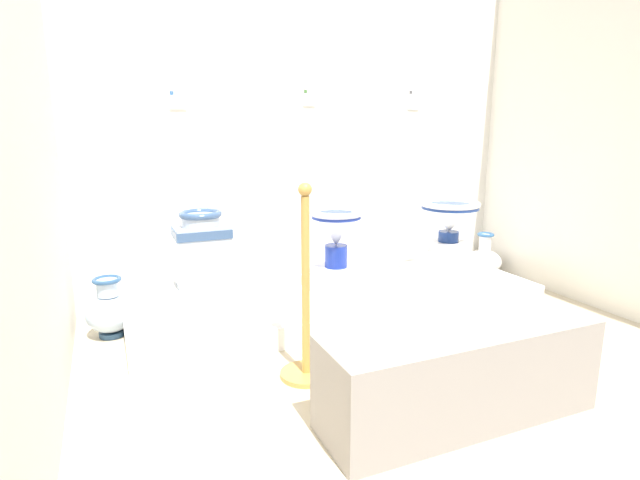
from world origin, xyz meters
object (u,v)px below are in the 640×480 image
object	(u,v)px
plinth_block_squat_floral	(205,298)
museum_bench	(460,374)
plinth_block_leftmost	(447,262)
antique_toilet_squat_floral	(202,248)
info_placard_second	(309,97)
decorative_vase_companion	(484,260)
info_placard_third	(414,99)
plinth_block_tall_cobalt	(336,282)
decorative_vase_corner	(110,311)
stanchion_post_near_left	(306,323)
antique_toilet_leftmost	(449,218)
antique_toilet_tall_cobalt	(336,233)
info_placard_first	(177,99)

from	to	relation	value
plinth_block_squat_floral	museum_bench	world-z (taller)	museum_bench
plinth_block_leftmost	museum_bench	xyz separation A→B (m)	(-0.98, -1.39, -0.02)
antique_toilet_squat_floral	info_placard_second	world-z (taller)	info_placard_second
info_placard_second	decorative_vase_companion	distance (m)	1.91
info_placard_third	plinth_block_tall_cobalt	bearing A→B (deg)	-151.31
decorative_vase_corner	stanchion_post_near_left	distance (m)	1.25
decorative_vase_corner	antique_toilet_leftmost	bearing A→B (deg)	-2.35
antique_toilet_leftmost	museum_bench	distance (m)	1.74
plinth_block_tall_cobalt	museum_bench	bearing A→B (deg)	-93.24
antique_toilet_leftmost	antique_toilet_squat_floral	bearing A→B (deg)	-178.00
antique_toilet_squat_floral	museum_bench	world-z (taller)	antique_toilet_squat_floral
antique_toilet_tall_cobalt	decorative_vase_companion	size ratio (longest dim) A/B	1.19
antique_toilet_tall_cobalt	antique_toilet_leftmost	xyz separation A→B (m)	(0.90, 0.01, 0.03)
plinth_block_squat_floral	stanchion_post_near_left	size ratio (longest dim) A/B	0.41
antique_toilet_squat_floral	antique_toilet_leftmost	bearing A→B (deg)	2.00
plinth_block_squat_floral	info_placard_third	xyz separation A→B (m)	(1.74, 0.52, 1.19)
decorative_vase_corner	museum_bench	distance (m)	1.98
antique_toilet_tall_cobalt	stanchion_post_near_left	size ratio (longest dim) A/B	0.45
antique_toilet_leftmost	stanchion_post_near_left	bearing A→B (deg)	-150.59
antique_toilet_squat_floral	stanchion_post_near_left	size ratio (longest dim) A/B	0.46
info_placard_third	decorative_vase_corner	size ratio (longest dim) A/B	0.44
plinth_block_tall_cobalt	info_placard_first	xyz separation A→B (m)	(-0.89, 0.47, 1.18)
stanchion_post_near_left	museum_bench	xyz separation A→B (m)	(0.45, -0.58, -0.08)
plinth_block_squat_floral	info_placard_third	size ratio (longest dim) A/B	2.47
plinth_block_leftmost	decorative_vase_companion	size ratio (longest dim) A/B	0.86
plinth_block_squat_floral	antique_toilet_tall_cobalt	xyz separation A→B (m)	(0.87, 0.05, 0.31)
decorative_vase_corner	antique_toilet_tall_cobalt	bearing A→B (deg)	-4.40
plinth_block_squat_floral	info_placard_second	world-z (taller)	info_placard_second
antique_toilet_squat_floral	info_placard_first	bearing A→B (deg)	91.73
antique_toilet_leftmost	info_placard_third	xyz separation A→B (m)	(-0.04, 0.46, 0.85)
antique_toilet_leftmost	museum_bench	xyz separation A→B (m)	(-0.98, -1.39, -0.35)
antique_toilet_tall_cobalt	antique_toilet_leftmost	size ratio (longest dim) A/B	1.02
info_placard_third	museum_bench	size ratio (longest dim) A/B	0.13
antique_toilet_squat_floral	info_placard_first	world-z (taller)	info_placard_first
plinth_block_tall_cobalt	decorative_vase_companion	size ratio (longest dim) A/B	1.06
plinth_block_leftmost	decorative_vase_companion	bearing A→B (deg)	20.61
info_placard_first	decorative_vase_corner	world-z (taller)	info_placard_first
plinth_block_leftmost	info_placard_first	bearing A→B (deg)	165.56
antique_toilet_squat_floral	decorative_vase_companion	distance (m)	2.34
plinth_block_squat_floral	museum_bench	distance (m)	1.55
plinth_block_squat_floral	antique_toilet_squat_floral	bearing A→B (deg)	75.96
antique_toilet_squat_floral	decorative_vase_companion	bearing A→B (deg)	6.38
antique_toilet_tall_cobalt	decorative_vase_corner	xyz separation A→B (m)	(-1.39, 0.11, -0.37)
plinth_block_leftmost	info_placard_third	distance (m)	1.27
stanchion_post_near_left	plinth_block_squat_floral	bearing A→B (deg)	114.78
plinth_block_leftmost	antique_toilet_leftmost	xyz separation A→B (m)	(0.00, 0.00, 0.33)
antique_toilet_tall_cobalt	stanchion_post_near_left	distance (m)	0.98
plinth_block_leftmost	info_placard_first	size ratio (longest dim) A/B	2.55
plinth_block_squat_floral	antique_toilet_tall_cobalt	size ratio (longest dim) A/B	0.91
plinth_block_tall_cobalt	antique_toilet_tall_cobalt	distance (m)	0.33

